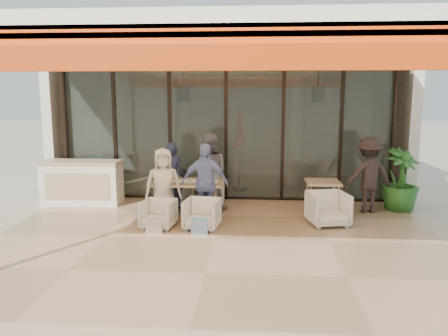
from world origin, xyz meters
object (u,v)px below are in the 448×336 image
Objects in this scene: chair_far_left at (176,189)px; chair_near_right at (202,213)px; diner_grey at (209,172)px; potted_palm at (400,180)px; chair_far_right at (212,192)px; standing_woman at (368,176)px; diner_periwinkle at (205,183)px; dining_table at (187,184)px; side_table at (323,186)px; diner_navy at (172,176)px; side_chair at (328,207)px; host_counter at (82,182)px; chair_near_left at (159,213)px; diner_cream at (163,185)px.

chair_near_right is (0.84, -1.90, -0.02)m from chair_far_left.
potted_palm is (4.19, 0.21, -0.16)m from diner_grey.
standing_woman is (3.44, -0.51, 0.53)m from chair_far_right.
diner_periwinkle is at bearing 139.04° from chair_far_left.
diner_grey reaches higher than dining_table.
chair_near_right is at bearing 131.92° from chair_far_left.
side_table is at bearing 3.85° from dining_table.
diner_navy is (-0.84, 1.40, 0.43)m from chair_near_right.
diner_navy is (-0.41, 0.44, 0.07)m from dining_table.
chair_far_right is 0.43× the size of potted_palm.
side_table reaches higher than side_chair.
diner_grey is 4.20m from potted_palm.
diner_periwinkle is (0.84, -1.40, 0.45)m from chair_far_left.
chair_near_right is 0.43× the size of diner_navy.
host_counter is 1.16× the size of diner_periwinkle.
dining_table is at bearing 74.46° from chair_near_left.
host_counter is at bearing 155.03° from side_chair.
dining_table is 2.94m from side_chair.
potted_palm is at bearing 28.73° from chair_near_right.
diner_periwinkle is at bearing -11.81° from diner_cream.
diner_grey is at bearing 174.16° from side_table.
diner_navy reaches higher than chair_near_left.
potted_palm reaches higher than chair_near_left.
diner_cream reaches higher than potted_palm.
chair_near_left is 0.41× the size of diner_navy.
diner_periwinkle reaches higher than side_table.
diner_navy is at bearing 97.74° from chair_near_left.
side_table is at bearing 27.06° from chair_near_left.
diner_grey is at bearing 167.31° from chair_far_left.
chair_near_right is at bearing 87.36° from chair_far_right.
side_table is (5.44, -0.51, 0.11)m from host_counter.
chair_near_right is 1.06m from diner_cream.
chair_far_right is 2.87m from side_chair.
dining_table is 2.88m from side_table.
chair_near_left is 1.47m from diner_navy.
chair_near_right is 1.50m from diner_grey.
diner_grey is (0.00, -0.50, 0.56)m from chair_far_right.
diner_cream reaches higher than dining_table.
dining_table is at bearing -15.34° from host_counter.
side_chair is at bearing 17.06° from chair_near_right.
chair_near_left is at bearing -162.28° from potted_palm.
diner_navy is 0.88× the size of diner_grey.
host_counter is 3.04× the size of chair_far_right.
standing_woman is at bearing -168.79° from chair_far_left.
diner_navy reaches higher than chair_near_right.
diner_navy is 0.85m from diner_grey.
chair_near_right is 0.46× the size of potted_palm.
side_chair is at bearing -145.39° from potted_palm.
chair_near_right is 0.88× the size of side_chair.
diner_cream is 3.30m from side_chair.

